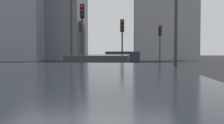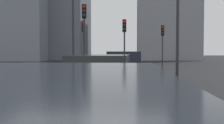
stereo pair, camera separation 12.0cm
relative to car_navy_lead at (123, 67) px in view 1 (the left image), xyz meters
name	(u,v)px [view 1 (the left image)]	position (x,y,z in m)	size (l,w,h in m)	color
car_navy_lead	(123,67)	(0.00, 0.00, 0.00)	(4.41, 2.08, 1.49)	#141E4C
car_yellow_second	(101,81)	(-6.54, 0.42, -0.02)	(4.62, 2.02, 1.44)	gold
traffic_light_near_left	(122,34)	(6.55, 0.20, 1.99)	(0.32, 0.28, 3.76)	#2D2D30
traffic_light_near_right	(81,34)	(9.75, 3.75, 2.15)	(0.32, 0.30, 4.00)	#2D2D30
traffic_light_far_left	(82,24)	(4.12, 2.71, 2.49)	(0.32, 0.29, 4.49)	#2D2D30
traffic_light_far_right	(160,37)	(11.44, -3.01, 1.97)	(0.32, 0.28, 3.73)	#2D2D30
building_facade_left	(162,8)	(35.09, -5.78, 7.90)	(14.03, 9.40, 17.25)	gray
building_facade_center	(64,13)	(32.06, 10.22, 6.77)	(10.46, 6.13, 15.00)	slate
building_facade_right	(25,10)	(30.64, 16.22, 7.13)	(15.14, 8.62, 15.70)	gray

